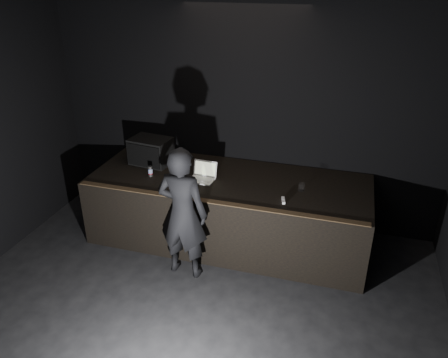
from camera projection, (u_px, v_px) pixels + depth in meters
The scene contains 10 objects.
room_walls at pixel (134, 209), 3.47m from camera, with size 6.10×7.10×3.52m.
stage_riser at pixel (229, 209), 6.49m from camera, with size 4.00×1.50×1.00m, color black.
riser_lip at pixel (214, 202), 5.65m from camera, with size 3.92×0.10×0.01m, color brown.
stage_monitor at pixel (151, 151), 6.68m from camera, with size 0.65×0.51×0.40m.
cable at pixel (172, 165), 6.67m from camera, with size 0.02×0.02×0.88m, color black.
laptop at pixel (203, 175), 6.24m from camera, with size 0.37×0.33×0.24m.
beer_can at pixel (150, 171), 6.32m from camera, with size 0.06×0.06×0.15m.
plastic_cup at pixel (302, 187), 5.92m from camera, with size 0.09×0.09×0.11m, color white.
wii_remote at pixel (283, 200), 5.67m from camera, with size 0.04×0.16×0.03m, color white.
person at pixel (183, 213), 5.58m from camera, with size 0.66×0.44×1.82m, color black.
Camera 1 is at (1.55, -2.68, 3.76)m, focal length 35.00 mm.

